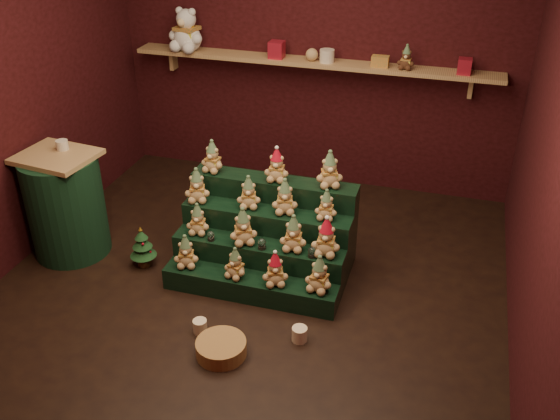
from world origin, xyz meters
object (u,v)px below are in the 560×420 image
(snow_globe_a, at_px, (211,236))
(mug_right, at_px, (300,334))
(riser_tier_front, at_px, (250,287))
(snow_globe_c, at_px, (312,252))
(snow_globe_b, at_px, (262,244))
(wicker_basket, at_px, (221,348))
(side_table, at_px, (66,205))
(mug_left, at_px, (200,326))
(white_bear, at_px, (186,24))
(brown_bear, at_px, (406,57))
(mini_christmas_tree, at_px, (143,247))

(snow_globe_a, relative_size, mug_right, 0.70)
(riser_tier_front, xyz_separation_m, snow_globe_c, (0.45, 0.16, 0.31))
(snow_globe_b, distance_m, mug_right, 0.79)
(wicker_basket, bearing_deg, side_table, 153.48)
(riser_tier_front, relative_size, mug_left, 13.54)
(white_bear, height_order, brown_bear, white_bear)
(side_table, distance_m, mug_left, 1.70)
(snow_globe_a, distance_m, snow_globe_c, 0.83)
(mini_christmas_tree, bearing_deg, mug_left, -39.65)
(mug_left, bearing_deg, mug_right, 9.49)
(riser_tier_front, relative_size, side_table, 1.51)
(snow_globe_c, relative_size, white_bear, 0.16)
(snow_globe_c, bearing_deg, wicker_basket, -117.20)
(snow_globe_c, height_order, mini_christmas_tree, snow_globe_c)
(riser_tier_front, distance_m, side_table, 1.76)
(wicker_basket, bearing_deg, riser_tier_front, 91.93)
(snow_globe_b, distance_m, brown_bear, 2.26)
(mini_christmas_tree, relative_size, mug_left, 3.67)
(snow_globe_a, bearing_deg, mini_christmas_tree, -179.21)
(side_table, height_order, wicker_basket, side_table)
(snow_globe_c, xyz_separation_m, mug_right, (0.05, -0.54, -0.35))
(riser_tier_front, height_order, mug_left, riser_tier_front)
(mug_right, bearing_deg, side_table, 165.64)
(white_bear, bearing_deg, side_table, -91.50)
(brown_bear, bearing_deg, side_table, -140.91)
(mini_christmas_tree, xyz_separation_m, brown_bear, (1.85, 1.86, 1.25))
(mug_left, xyz_separation_m, white_bear, (-1.11, 2.52, 1.53))
(snow_globe_c, bearing_deg, snow_globe_a, -180.00)
(snow_globe_b, distance_m, side_table, 1.76)
(mug_right, bearing_deg, riser_tier_front, 142.98)
(snow_globe_b, xyz_separation_m, white_bear, (-1.37, 1.85, 1.18))
(mug_right, bearing_deg, wicker_basket, -148.63)
(riser_tier_front, bearing_deg, brown_bear, 67.14)
(wicker_basket, bearing_deg, mug_right, 31.37)
(mug_left, distance_m, brown_bear, 3.06)
(mug_right, xyz_separation_m, wicker_basket, (-0.49, -0.30, -0.00))
(riser_tier_front, height_order, mini_christmas_tree, mini_christmas_tree)
(riser_tier_front, height_order, snow_globe_a, snow_globe_a)
(white_bear, bearing_deg, mini_christmas_tree, -69.85)
(brown_bear, bearing_deg, mug_right, -94.59)
(riser_tier_front, height_order, mug_right, riser_tier_front)
(snow_globe_a, height_order, mug_right, snow_globe_a)
(mug_right, bearing_deg, white_bear, 127.36)
(mug_right, distance_m, wicker_basket, 0.57)
(side_table, bearing_deg, mug_right, -7.74)
(wicker_basket, distance_m, brown_bear, 3.14)
(riser_tier_front, relative_size, mini_christmas_tree, 3.69)
(snow_globe_b, relative_size, white_bear, 0.16)
(snow_globe_b, distance_m, wicker_basket, 0.91)
(snow_globe_b, bearing_deg, mini_christmas_tree, -179.53)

